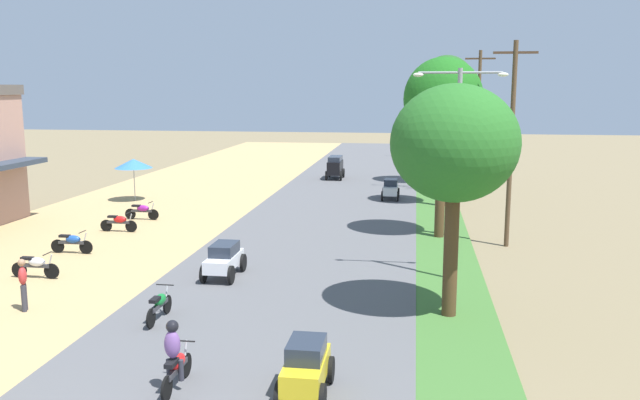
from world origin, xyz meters
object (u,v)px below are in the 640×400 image
object	(u,v)px
streetlamp_mid	(438,126)
car_sedan_white	(224,258)
median_tree_nearest	(455,145)
median_tree_fourth	(438,94)
parked_motorbike_fourth	(119,222)
median_tree_second	(443,101)
parked_motorbike_second	(36,265)
parked_motorbike_fifth	(142,210)
utility_pole_far	(478,122)
streetlamp_far	(431,114)
pedestrian_on_shoulder	(23,282)
car_hatchback_yellow	(306,366)
vendor_umbrella	(133,163)
streetlamp_near	(457,159)
median_tree_third	(446,88)
motorbike_foreground_rider	(175,357)
motorbike_ahead_second	(159,304)
car_van_black	(335,166)
parked_motorbike_third	(72,242)
car_hatchback_silver	(391,188)
utility_pole_near	(511,141)

from	to	relation	value
streetlamp_mid	car_sedan_white	distance (m)	23.02
median_tree_nearest	median_tree_fourth	size ratio (longest dim) A/B	0.81
parked_motorbike_fourth	median_tree_second	world-z (taller)	median_tree_second
parked_motorbike_second	median_tree_fourth	distance (m)	30.17
parked_motorbike_fifth	median_tree_nearest	xyz separation A→B (m)	(14.89, -12.22, 4.59)
median_tree_second	utility_pole_far	world-z (taller)	utility_pole_far
parked_motorbike_second	streetlamp_far	world-z (taller)	streetlamp_far
pedestrian_on_shoulder	car_hatchback_yellow	distance (m)	10.28
vendor_umbrella	median_tree_fourth	world-z (taller)	median_tree_fourth
streetlamp_near	car_sedan_white	size ratio (longest dim) A/B	3.25
utility_pole_far	pedestrian_on_shoulder	bearing A→B (deg)	-122.89
parked_motorbike_second	median_tree_third	bearing A→B (deg)	48.52
median_tree_fourth	pedestrian_on_shoulder	bearing A→B (deg)	-114.37
parked_motorbike_fourth	pedestrian_on_shoulder	distance (m)	11.05
parked_motorbike_fourth	motorbike_foreground_rider	bearing A→B (deg)	-60.85
median_tree_second	motorbike_ahead_second	distance (m)	15.87
parked_motorbike_fifth	car_van_black	distance (m)	18.29
parked_motorbike_fifth	utility_pole_far	world-z (taller)	utility_pole_far
parked_motorbike_third	utility_pole_far	distance (m)	24.84
car_hatchback_yellow	car_sedan_white	xyz separation A→B (m)	(-4.41, 8.58, -0.01)
parked_motorbike_second	pedestrian_on_shoulder	xyz separation A→B (m)	(1.61, -3.24, 0.41)
utility_pole_far	car_hatchback_yellow	bearing A→B (deg)	-102.13
streetlamp_far	pedestrian_on_shoulder	bearing A→B (deg)	-105.95
parked_motorbike_second	median_tree_second	distance (m)	17.78
motorbike_ahead_second	streetlamp_near	bearing A→B (deg)	32.55
parked_motorbike_fourth	pedestrian_on_shoulder	world-z (taller)	pedestrian_on_shoulder
car_hatchback_silver	median_tree_second	bearing A→B (deg)	-75.19
median_tree_third	streetlamp_far	distance (m)	25.76
median_tree_second	streetlamp_near	bearing A→B (deg)	-87.63
streetlamp_near	utility_pole_near	bearing A→B (deg)	65.19
vendor_umbrella	car_sedan_white	size ratio (longest dim) A/B	1.12
pedestrian_on_shoulder	streetlamp_near	xyz separation A→B (m)	(13.07, 5.30, 3.35)
median_tree_third	motorbike_foreground_rider	bearing A→B (deg)	-105.55
car_hatchback_silver	motorbike_ahead_second	xyz separation A→B (m)	(-5.82, -21.98, -0.17)
pedestrian_on_shoulder	parked_motorbike_fifth	bearing A→B (deg)	98.92
utility_pole_near	median_tree_fourth	bearing A→B (deg)	97.88
streetlamp_far	utility_pole_near	distance (m)	35.00
vendor_umbrella	motorbike_foreground_rider	size ratio (longest dim) A/B	1.40
streetlamp_near	motorbike_ahead_second	distance (m)	10.95
utility_pole_far	median_tree_nearest	bearing A→B (deg)	-96.81
parked_motorbike_second	parked_motorbike_fifth	distance (m)	10.50
parked_motorbike_fourth	motorbike_ahead_second	world-z (taller)	motorbike_ahead_second
median_tree_fourth	car_hatchback_yellow	size ratio (longest dim) A/B	4.20
median_tree_nearest	pedestrian_on_shoulder	bearing A→B (deg)	-173.28
parked_motorbike_second	median_tree_nearest	xyz separation A→B (m)	(14.35, -1.74, 4.59)
parked_motorbike_fifth	streetlamp_far	xyz separation A→B (m)	(15.22, 31.99, 3.71)
streetlamp_mid	utility_pole_near	bearing A→B (deg)	-80.24
utility_pole_far	motorbike_ahead_second	distance (m)	26.77
car_hatchback_yellow	motorbike_foreground_rider	bearing A→B (deg)	-176.24
streetlamp_near	median_tree_second	bearing A→B (deg)	92.37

